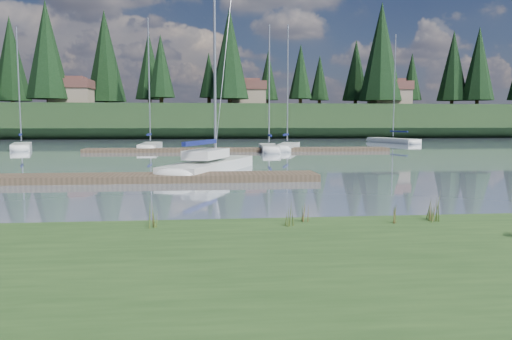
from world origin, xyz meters
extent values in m
plane|color=gray|center=(0.00, 30.00, 0.00)|extent=(200.00, 200.00, 0.00)
cube|color=#2D4C1F|center=(0.00, -6.00, 0.17)|extent=(60.00, 9.00, 0.35)
cube|color=black|center=(0.00, 73.00, 2.50)|extent=(200.00, 20.00, 5.00)
cube|color=white|center=(-0.66, 12.73, 0.22)|extent=(5.02, 8.69, 0.70)
ellipsoid|color=white|center=(0.95, 16.71, 0.22)|extent=(2.61, 2.87, 0.70)
cylinder|color=silver|center=(-0.37, 13.45, 7.30)|extent=(0.14, 0.14, 13.00)
cube|color=navy|center=(-1.14, 11.55, 1.55)|extent=(1.65, 3.69, 0.20)
cube|color=white|center=(-0.84, 12.28, 0.95)|extent=(2.43, 3.41, 0.45)
cube|color=#4C3D2C|center=(-4.00, 9.00, 0.15)|extent=(16.00, 2.00, 0.30)
cube|color=#4C3D2C|center=(2.00, 30.00, 0.15)|extent=(26.00, 2.20, 0.30)
cube|color=white|center=(-17.71, 34.98, 0.22)|extent=(3.42, 6.93, 0.70)
ellipsoid|color=white|center=(-18.68, 38.23, 0.22)|extent=(1.95, 2.19, 0.70)
cylinder|color=silver|center=(-17.71, 34.98, 5.93)|extent=(0.12, 0.12, 10.26)
cube|color=navy|center=(-17.45, 34.10, 1.40)|extent=(0.96, 2.64, 0.20)
cube|color=white|center=(-5.95, 34.11, 0.22)|extent=(1.66, 7.11, 0.70)
ellipsoid|color=white|center=(-5.97, 37.66, 0.22)|extent=(1.56, 1.95, 0.70)
cylinder|color=silver|center=(-5.95, 34.11, 6.35)|extent=(0.12, 0.12, 11.10)
cube|color=navy|center=(-5.94, 33.14, 1.40)|extent=(0.22, 2.83, 0.20)
cube|color=white|center=(4.59, 29.94, 0.22)|extent=(1.77, 6.38, 0.70)
ellipsoid|color=white|center=(4.76, 33.09, 0.22)|extent=(1.47, 1.79, 0.70)
cylinder|color=silver|center=(4.59, 29.94, 5.77)|extent=(0.12, 0.12, 9.94)
cube|color=navy|center=(4.54, 29.08, 1.40)|extent=(0.34, 2.52, 0.20)
cube|color=white|center=(6.54, 32.09, 0.22)|extent=(3.46, 6.90, 0.70)
ellipsoid|color=white|center=(7.53, 35.31, 0.22)|extent=(1.95, 2.19, 0.70)
cylinder|color=silver|center=(6.54, 32.09, 5.98)|extent=(0.12, 0.12, 10.37)
cube|color=navy|center=(6.26, 31.21, 1.40)|extent=(0.98, 2.62, 0.20)
cube|color=white|center=(21.60, 45.28, 0.22)|extent=(3.94, 8.25, 0.70)
ellipsoid|color=white|center=(20.51, 49.16, 0.22)|extent=(2.29, 2.59, 0.70)
cylinder|color=silver|center=(21.60, 45.28, 6.81)|extent=(0.12, 0.12, 12.02)
cube|color=navy|center=(21.89, 44.22, 1.40)|extent=(1.06, 3.14, 0.20)
cone|color=#475B23|center=(0.84, -2.40, 0.60)|extent=(0.03, 0.03, 0.49)
cone|color=brown|center=(0.95, -2.47, 0.55)|extent=(0.03, 0.03, 0.40)
cone|color=#475B23|center=(0.90, -2.37, 0.62)|extent=(0.03, 0.03, 0.54)
cone|color=brown|center=(0.98, -2.43, 0.52)|extent=(0.03, 0.03, 0.35)
cone|color=#475B23|center=(0.86, -2.48, 0.57)|extent=(0.03, 0.03, 0.44)
cone|color=#475B23|center=(1.22, -1.97, 0.54)|extent=(0.03, 0.03, 0.37)
cone|color=brown|center=(1.33, -2.04, 0.50)|extent=(0.03, 0.03, 0.30)
cone|color=#475B23|center=(1.28, -1.94, 0.55)|extent=(0.03, 0.03, 0.41)
cone|color=brown|center=(1.36, -2.00, 0.48)|extent=(0.03, 0.03, 0.26)
cone|color=#475B23|center=(1.24, -2.05, 0.52)|extent=(0.03, 0.03, 0.33)
cone|color=#475B23|center=(4.08, -2.32, 0.69)|extent=(0.03, 0.03, 0.67)
cone|color=brown|center=(4.19, -2.39, 0.62)|extent=(0.03, 0.03, 0.54)
cone|color=#475B23|center=(4.14, -2.29, 0.72)|extent=(0.03, 0.03, 0.74)
cone|color=brown|center=(4.22, -2.35, 0.59)|extent=(0.03, 0.03, 0.47)
cone|color=#475B23|center=(4.10, -2.40, 0.65)|extent=(0.03, 0.03, 0.61)
cone|color=#475B23|center=(-2.07, -2.30, 0.65)|extent=(0.03, 0.03, 0.59)
cone|color=brown|center=(-1.96, -2.37, 0.59)|extent=(0.03, 0.03, 0.47)
cone|color=#475B23|center=(-2.01, -2.27, 0.68)|extent=(0.03, 0.03, 0.65)
cone|color=brown|center=(-1.93, -2.33, 0.56)|extent=(0.03, 0.03, 0.41)
cone|color=#475B23|center=(-2.05, -2.38, 0.62)|extent=(0.03, 0.03, 0.53)
cone|color=#475B23|center=(3.13, -2.36, 0.55)|extent=(0.03, 0.03, 0.40)
cone|color=brown|center=(3.24, -2.43, 0.51)|extent=(0.03, 0.03, 0.32)
cone|color=#475B23|center=(3.19, -2.33, 0.57)|extent=(0.03, 0.03, 0.44)
cone|color=brown|center=(3.27, -2.39, 0.49)|extent=(0.03, 0.03, 0.28)
cone|color=#475B23|center=(3.15, -2.44, 0.53)|extent=(0.03, 0.03, 0.36)
cone|color=#475B23|center=(4.09, -2.11, 0.59)|extent=(0.03, 0.03, 0.47)
cone|color=brown|center=(4.20, -2.18, 0.54)|extent=(0.03, 0.03, 0.38)
cone|color=#475B23|center=(4.15, -2.08, 0.61)|extent=(0.03, 0.03, 0.52)
cone|color=brown|center=(4.23, -2.14, 0.52)|extent=(0.03, 0.03, 0.33)
cone|color=#475B23|center=(4.11, -2.19, 0.56)|extent=(0.03, 0.03, 0.43)
cube|color=#33281C|center=(0.00, -1.60, 0.07)|extent=(60.00, 0.50, 0.14)
cylinder|color=#382619|center=(-25.00, 68.00, 5.90)|extent=(0.60, 0.60, 1.80)
cone|color=black|center=(-25.00, 68.00, 13.55)|extent=(6.60, 6.60, 15.00)
cylinder|color=#382619|center=(-10.00, 72.00, 5.90)|extent=(0.60, 0.60, 1.80)
cone|color=black|center=(-10.00, 72.00, 11.75)|extent=(4.84, 4.84, 11.00)
cylinder|color=#382619|center=(3.00, 66.00, 5.90)|extent=(0.60, 0.60, 1.80)
cone|color=black|center=(3.00, 66.00, 13.10)|extent=(6.16, 6.16, 14.00)
cylinder|color=#382619|center=(15.00, 70.00, 5.90)|extent=(0.60, 0.60, 1.80)
cone|color=black|center=(15.00, 70.00, 10.85)|extent=(3.96, 3.96, 9.00)
cylinder|color=#382619|center=(28.00, 68.00, 5.90)|extent=(0.60, 0.60, 1.80)
cone|color=black|center=(28.00, 68.00, 14.00)|extent=(7.04, 7.04, 16.00)
cylinder|color=#382619|center=(42.00, 71.00, 5.90)|extent=(0.60, 0.60, 1.80)
cone|color=black|center=(42.00, 71.00, 12.20)|extent=(5.28, 5.28, 12.00)
cube|color=gray|center=(-22.00, 70.00, 6.40)|extent=(6.00, 5.00, 2.80)
cube|color=brown|center=(-22.00, 70.00, 8.50)|extent=(6.30, 5.30, 1.40)
cube|color=brown|center=(-22.00, 70.00, 9.30)|extent=(4.20, 3.60, 0.70)
cube|color=gray|center=(6.00, 71.00, 6.40)|extent=(6.00, 5.00, 2.80)
cube|color=brown|center=(6.00, 71.00, 8.50)|extent=(6.30, 5.30, 1.40)
cube|color=brown|center=(6.00, 71.00, 9.30)|extent=(4.20, 3.60, 0.70)
cube|color=gray|center=(30.00, 69.00, 6.40)|extent=(6.00, 5.00, 2.80)
cube|color=brown|center=(30.00, 69.00, 8.50)|extent=(6.30, 5.30, 1.40)
cube|color=brown|center=(30.00, 69.00, 9.30)|extent=(4.20, 3.60, 0.70)
camera|label=1|loc=(-0.90, -12.76, 2.57)|focal=35.00mm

